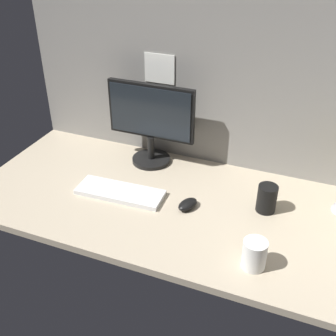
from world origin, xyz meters
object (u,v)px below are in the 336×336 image
object	(u,v)px
mouse	(188,204)
monitor	(151,120)
mug_ceramic_white	(254,254)
keyboard	(120,192)
mug_black_travel	(267,198)

from	to	relation	value
mouse	monitor	bearing A→B (deg)	155.16
monitor	mug_ceramic_white	xyz separation A→B (cm)	(59.33, -50.72, -15.81)
keyboard	mug_ceramic_white	world-z (taller)	mug_ceramic_white
mouse	mug_black_travel	xyz separation A→B (cm)	(29.24, 10.11, 3.98)
mouse	mug_ceramic_white	bearing A→B (deg)	-14.90
keyboard	mouse	world-z (taller)	mouse
mouse	mug_ceramic_white	distance (cm)	38.26
monitor	mug_black_travel	distance (cm)	62.36
keyboard	mug_black_travel	size ratio (longest dim) A/B	3.26
monitor	keyboard	distance (cm)	36.41
monitor	mug_black_travel	size ratio (longest dim) A/B	3.59
keyboard	mouse	size ratio (longest dim) A/B	3.85
mouse	mug_ceramic_white	world-z (taller)	mug_ceramic_white
monitor	mouse	xyz separation A→B (cm)	(28.28, -28.64, -19.37)
mouse	mug_black_travel	distance (cm)	31.19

